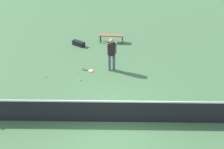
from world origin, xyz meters
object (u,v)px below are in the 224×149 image
(tennis_ball_near_player, at_px, (80,80))
(tennis_ball_midcourt, at_px, (45,76))
(tennis_racket_near_player, at_px, (90,70))
(courtside_bench, at_px, (111,36))
(equipment_bag, at_px, (78,43))
(player_near_side, at_px, (112,52))
(tennis_ball_by_net, at_px, (82,68))

(tennis_ball_near_player, bearing_deg, tennis_ball_midcourt, -9.90)
(tennis_racket_near_player, bearing_deg, courtside_bench, -105.79)
(tennis_ball_near_player, distance_m, tennis_ball_midcourt, 1.73)
(tennis_ball_midcourt, relative_size, equipment_bag, 0.08)
(player_near_side, distance_m, equipment_bag, 3.64)
(tennis_ball_midcourt, relative_size, courtside_bench, 0.04)
(player_near_side, distance_m, tennis_ball_midcourt, 3.40)
(tennis_ball_near_player, height_order, tennis_ball_by_net, same)
(tennis_ball_midcourt, height_order, equipment_bag, equipment_bag)
(tennis_ball_near_player, bearing_deg, equipment_bag, -81.67)
(tennis_racket_near_player, relative_size, tennis_ball_by_net, 9.07)
(player_near_side, height_order, tennis_ball_near_player, player_near_side)
(tennis_ball_by_net, bearing_deg, tennis_ball_near_player, 90.92)
(player_near_side, distance_m, courtside_bench, 3.47)
(tennis_racket_near_player, xyz_separation_m, tennis_ball_midcourt, (2.10, 0.64, 0.02))
(tennis_racket_near_player, relative_size, equipment_bag, 0.73)
(tennis_ball_near_player, height_order, tennis_ball_midcourt, same)
(player_near_side, relative_size, tennis_ball_midcourt, 25.76)
(tennis_ball_near_player, relative_size, courtside_bench, 0.04)
(player_near_side, relative_size, courtside_bench, 1.12)
(courtside_bench, bearing_deg, player_near_side, 91.29)
(tennis_ball_by_net, relative_size, equipment_bag, 0.08)
(tennis_ball_by_net, height_order, tennis_ball_midcourt, same)
(player_near_side, height_order, tennis_ball_by_net, player_near_side)
(tennis_racket_near_player, relative_size, tennis_ball_near_player, 9.07)
(tennis_ball_by_net, bearing_deg, tennis_ball_midcourt, 27.42)
(player_near_side, height_order, courtside_bench, player_near_side)
(tennis_ball_near_player, distance_m, tennis_ball_by_net, 1.17)
(tennis_racket_near_player, distance_m, equipment_bag, 3.13)
(tennis_ball_near_player, relative_size, tennis_ball_by_net, 1.00)
(player_near_side, bearing_deg, equipment_bag, -54.69)
(equipment_bag, bearing_deg, tennis_ball_midcourt, 72.64)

